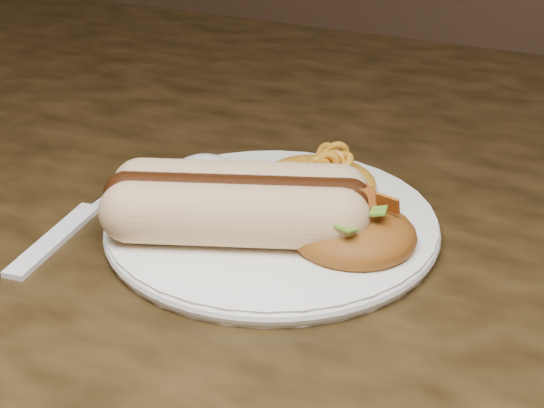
% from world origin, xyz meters
% --- Properties ---
extents(table, '(1.60, 0.90, 0.75)m').
position_xyz_m(table, '(0.00, 0.00, 0.66)').
color(table, '#412E16').
rests_on(table, floor).
extents(plate, '(0.25, 0.25, 0.01)m').
position_xyz_m(plate, '(-0.10, -0.04, 0.76)').
color(plate, white).
rests_on(plate, table).
extents(hotdog, '(0.15, 0.12, 0.04)m').
position_xyz_m(hotdog, '(-0.11, -0.07, 0.78)').
color(hotdog, '#DFC884').
rests_on(hotdog, plate).
extents(mac_and_cheese, '(0.11, 0.10, 0.03)m').
position_xyz_m(mac_and_cheese, '(-0.09, 0.01, 0.78)').
color(mac_and_cheese, orange).
rests_on(mac_and_cheese, plate).
extents(sour_cream, '(0.06, 0.06, 0.03)m').
position_xyz_m(sour_cream, '(-0.16, -0.02, 0.78)').
color(sour_cream, white).
rests_on(sour_cream, plate).
extents(taco_salad, '(0.08, 0.08, 0.04)m').
position_xyz_m(taco_salad, '(-0.04, -0.05, 0.78)').
color(taco_salad, '#A92407').
rests_on(taco_salad, plate).
extents(fork, '(0.03, 0.14, 0.00)m').
position_xyz_m(fork, '(-0.23, -0.12, 0.75)').
color(fork, white).
rests_on(fork, table).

